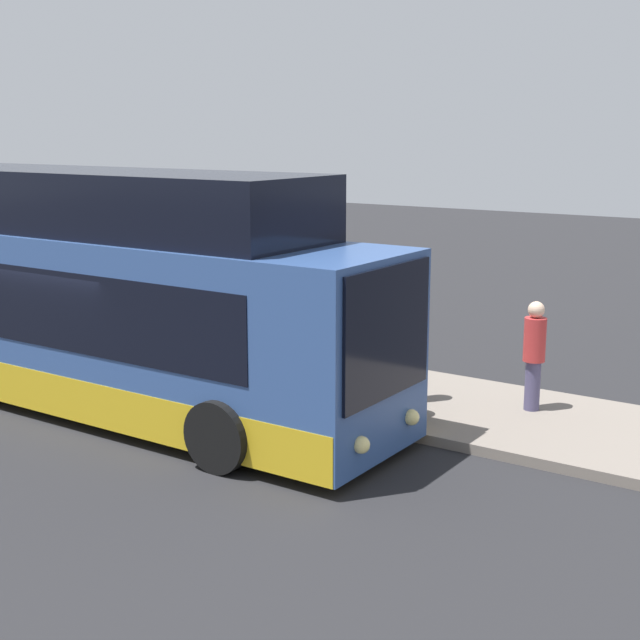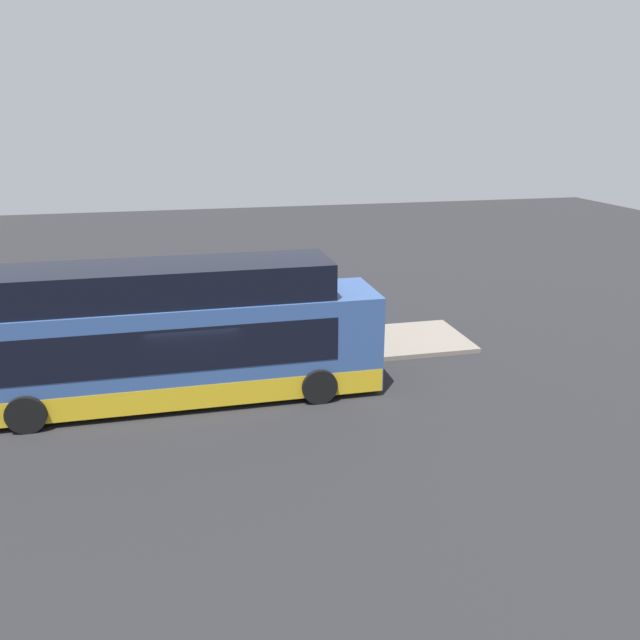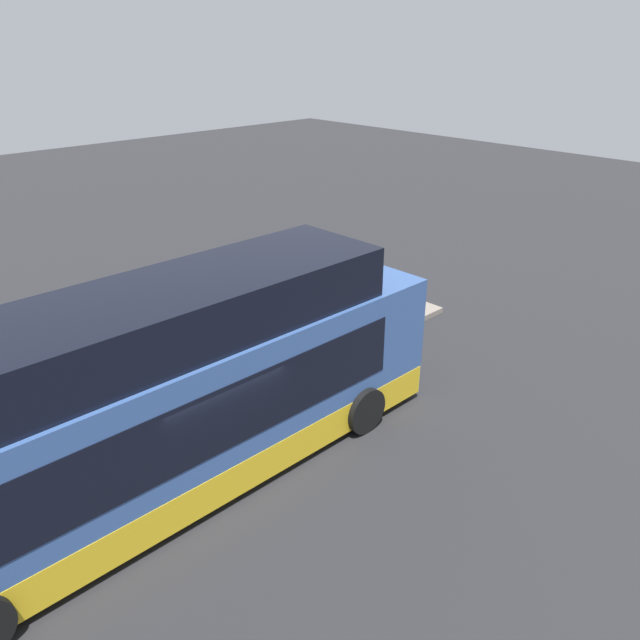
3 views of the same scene
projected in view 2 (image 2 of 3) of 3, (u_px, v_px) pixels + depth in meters
The scene contains 8 objects.
ground at pixel (196, 400), 18.48m from camera, with size 80.00×80.00×0.00m, color #232326.
platform at pixel (192, 357), 21.49m from camera, with size 20.00×3.37×0.16m.
bus_lead at pixel (165, 341), 17.99m from camera, with size 12.37×2.84×4.07m.
passenger_boarding at pixel (364, 311), 22.89m from camera, with size 0.49×0.49×1.84m.
passenger_waiting at pixel (318, 321), 21.84m from camera, with size 0.51×0.51×1.83m.
suitcase at pixel (300, 337), 22.33m from camera, with size 0.35×0.23×0.86m.
sign_post at pixel (170, 317), 20.35m from camera, with size 0.10×0.78×2.48m.
trash_bin at pixel (333, 345), 21.46m from camera, with size 0.44×0.44×0.65m.
Camera 2 is at (-0.20, -17.21, 8.02)m, focal length 35.00 mm.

